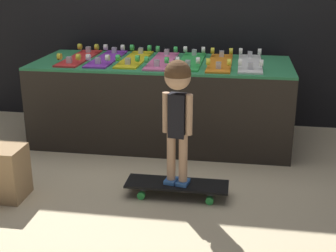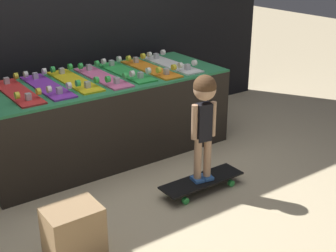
% 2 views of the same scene
% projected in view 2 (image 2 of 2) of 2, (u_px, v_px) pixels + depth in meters
% --- Properties ---
extents(ground_plane, '(16.00, 16.00, 0.00)m').
position_uv_depth(ground_plane, '(142.00, 178.00, 3.82)').
color(ground_plane, beige).
extents(display_rack, '(2.16, 0.87, 0.70)m').
position_uv_depth(display_rack, '(104.00, 116.00, 4.15)').
color(display_rack, black).
rests_on(display_rack, ground_plane).
extents(skateboard_red_on_rack, '(0.19, 0.76, 0.09)m').
position_uv_depth(skateboard_red_on_rack, '(17.00, 91.00, 3.62)').
color(skateboard_red_on_rack, red).
rests_on(skateboard_red_on_rack, display_rack).
extents(skateboard_purple_on_rack, '(0.19, 0.76, 0.09)m').
position_uv_depth(skateboard_purple_on_rack, '(47.00, 85.00, 3.76)').
color(skateboard_purple_on_rack, purple).
rests_on(skateboard_purple_on_rack, display_rack).
extents(skateboard_yellow_on_rack, '(0.19, 0.76, 0.09)m').
position_uv_depth(skateboard_yellow_on_rack, '(74.00, 80.00, 3.90)').
color(skateboard_yellow_on_rack, yellow).
rests_on(skateboard_yellow_on_rack, display_rack).
extents(skateboard_pink_on_rack, '(0.19, 0.76, 0.09)m').
position_uv_depth(skateboard_pink_on_rack, '(102.00, 76.00, 4.00)').
color(skateboard_pink_on_rack, pink).
rests_on(skateboard_pink_on_rack, display_rack).
extents(skateboard_green_on_rack, '(0.19, 0.76, 0.09)m').
position_uv_depth(skateboard_green_on_rack, '(125.00, 71.00, 4.15)').
color(skateboard_green_on_rack, green).
rests_on(skateboard_green_on_rack, display_rack).
extents(skateboard_orange_on_rack, '(0.19, 0.76, 0.09)m').
position_uv_depth(skateboard_orange_on_rack, '(150.00, 68.00, 4.26)').
color(skateboard_orange_on_rack, orange).
rests_on(skateboard_orange_on_rack, display_rack).
extents(skateboard_white_on_rack, '(0.19, 0.76, 0.09)m').
position_uv_depth(skateboard_white_on_rack, '(171.00, 64.00, 4.40)').
color(skateboard_white_on_rack, white).
rests_on(skateboard_white_on_rack, display_rack).
extents(skateboard_on_floor, '(0.69, 0.21, 0.09)m').
position_uv_depth(skateboard_on_floor, '(202.00, 181.00, 3.61)').
color(skateboard_on_floor, black).
rests_on(skateboard_on_floor, ground_plane).
extents(child, '(0.20, 0.17, 0.84)m').
position_uv_depth(child, '(204.00, 108.00, 3.38)').
color(child, '#3870C6').
rests_on(child, skateboard_on_floor).
extents(storage_box, '(0.33, 0.25, 0.35)m').
position_uv_depth(storage_box, '(74.00, 234.00, 2.80)').
color(storage_box, '#A37F56').
rests_on(storage_box, ground_plane).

